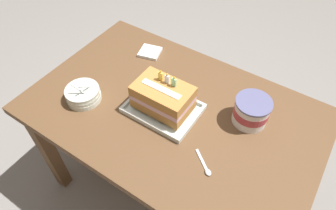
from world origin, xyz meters
TOP-DOWN VIEW (x-y plane):
  - ground_plane at (0.00, 0.00)m, footprint 8.00×8.00m
  - dining_table at (0.00, 0.00)m, footprint 1.20×0.77m
  - foil_tray at (-0.03, -0.02)m, footprint 0.29×0.22m
  - birthday_cake at (-0.03, -0.02)m, footprint 0.23×0.15m
  - bowl_stack at (-0.35, -0.16)m, footprint 0.15×0.15m
  - ice_cream_tub at (0.28, 0.12)m, footprint 0.14×0.14m
  - serving_spoon_near_tray at (0.25, -0.17)m, footprint 0.10×0.08m
  - napkin_pile at (-0.29, 0.24)m, footprint 0.12×0.12m

SIDE VIEW (x-z plane):
  - ground_plane at x=0.00m, z-range 0.00..0.00m
  - dining_table at x=0.00m, z-range 0.25..0.94m
  - serving_spoon_near_tray at x=0.25m, z-range 0.69..0.70m
  - foil_tray at x=-0.03m, z-range 0.69..0.71m
  - napkin_pile at x=-0.29m, z-range 0.69..0.70m
  - bowl_stack at x=-0.35m, z-range 0.66..0.77m
  - ice_cream_tub at x=0.28m, z-range 0.69..0.80m
  - birthday_cake at x=-0.03m, z-range 0.69..0.85m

